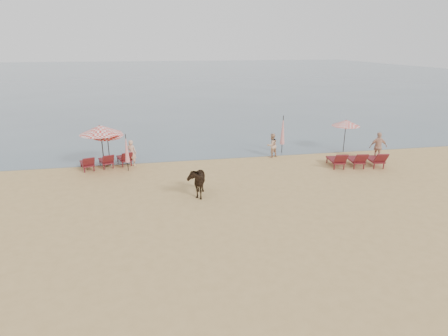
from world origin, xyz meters
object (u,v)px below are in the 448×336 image
object	(u,v)px
beachgoer_right_a	(272,145)
beachgoer_left	(132,153)
umbrella_open_left_a	(101,130)
umbrella_open_left_b	(107,132)
umbrella_open_right	(346,123)
umbrella_closed_right	(283,130)
lounger_cluster_right	(357,159)
cow	(196,180)
lounger_cluster_left	(107,160)
beachgoer_right_b	(378,147)
umbrella_closed_left	(127,148)

from	to	relation	value
beachgoer_right_a	beachgoer_left	bearing A→B (deg)	-18.97
umbrella_open_left_a	umbrella_open_left_b	xyz separation A→B (m)	(0.23, 0.73, -0.32)
umbrella_open_left_a	umbrella_open_left_b	size ratio (longest dim) A/B	1.12
umbrella_open_right	umbrella_closed_right	distance (m)	4.05
lounger_cluster_right	cow	distance (m)	9.73
beachgoer_left	umbrella_closed_right	bearing A→B (deg)	-153.20
beachgoer_left	beachgoer_right_a	world-z (taller)	beachgoer_left
lounger_cluster_right	umbrella_open_left_a	size ratio (longest dim) A/B	1.24
cow	umbrella_open_left_a	bearing A→B (deg)	143.74
lounger_cluster_right	umbrella_open_left_a	bearing A→B (deg)	178.75
umbrella_open_right	lounger_cluster_left	bearing A→B (deg)	-164.93
umbrella_open_right	umbrella_closed_right	world-z (taller)	umbrella_closed_right
lounger_cluster_left	beachgoer_right_a	size ratio (longest dim) A/B	2.05
lounger_cluster_left	beachgoer_right_b	bearing A→B (deg)	-24.00
umbrella_open_left_b	beachgoer_left	distance (m)	1.77
umbrella_closed_left	beachgoer_right_a	distance (m)	8.69
lounger_cluster_right	beachgoer_right_a	bearing A→B (deg)	152.96
lounger_cluster_left	umbrella_closed_left	world-z (taller)	umbrella_closed_left
umbrella_open_left_a	lounger_cluster_right	bearing A→B (deg)	-11.76
umbrella_open_right	beachgoer_right_a	size ratio (longest dim) A/B	1.43
beachgoer_right_b	cow	bearing A→B (deg)	25.37
lounger_cluster_left	umbrella_open_left_a	xyz separation A→B (m)	(-0.10, -0.41, 1.87)
umbrella_closed_right	beachgoer_right_b	bearing A→B (deg)	-28.95
beachgoer_right_a	umbrella_open_left_b	bearing A→B (deg)	-20.68
umbrella_open_left_a	umbrella_open_right	world-z (taller)	umbrella_open_left_a
beachgoer_right_b	umbrella_closed_right	bearing A→B (deg)	-19.57
lounger_cluster_right	umbrella_closed_right	bearing A→B (deg)	139.54
lounger_cluster_left	umbrella_open_right	xyz separation A→B (m)	(14.72, 0.38, 1.51)
umbrella_open_left_a	beachgoer_left	size ratio (longest dim) A/B	1.67
umbrella_open_left_a	beachgoer_right_a	size ratio (longest dim) A/B	1.71
lounger_cluster_right	beachgoer_right_a	distance (m)	5.01
lounger_cluster_right	umbrella_open_left_a	distance (m)	14.31
umbrella_open_left_a	cow	size ratio (longest dim) A/B	1.49
umbrella_closed_right	beachgoer_right_b	xyz separation A→B (m)	(4.99, -2.76, -0.61)
umbrella_open_left_a	umbrella_closed_left	bearing A→B (deg)	-22.16
umbrella_closed_left	umbrella_closed_right	size ratio (longest dim) A/B	0.86
umbrella_open_left_b	beachgoer_right_a	world-z (taller)	umbrella_open_left_b
umbrella_open_right	beachgoer_right_b	world-z (taller)	umbrella_open_right
beachgoer_right_a	cow	bearing A→B (deg)	24.61
lounger_cluster_left	umbrella_open_left_b	size ratio (longest dim) A/B	1.34
umbrella_open_right	umbrella_open_left_b	bearing A→B (deg)	-166.19
lounger_cluster_right	umbrella_closed_left	world-z (taller)	umbrella_closed_left
beachgoer_left	umbrella_open_left_b	bearing A→B (deg)	9.60
umbrella_closed_left	umbrella_open_left_a	bearing A→B (deg)	160.61
beachgoer_right_a	umbrella_closed_right	bearing A→B (deg)	-161.96
beachgoer_right_a	beachgoer_right_b	size ratio (longest dim) A/B	0.84
cow	umbrella_open_right	bearing A→B (deg)	36.79
beachgoer_left	beachgoer_right_b	world-z (taller)	beachgoer_right_b
beachgoer_right_b	beachgoer_right_a	bearing A→B (deg)	-9.69
lounger_cluster_right	beachgoer_left	bearing A→B (deg)	175.62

